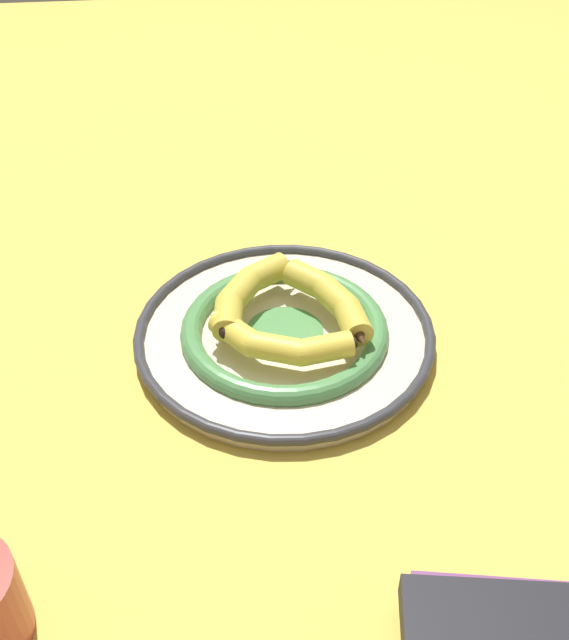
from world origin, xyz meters
TOP-DOWN VIEW (x-y plane):
  - ground_plane at (0.00, 0.00)m, footprint 2.80×2.80m
  - decorative_bowl at (0.02, 0.03)m, footprint 0.37×0.37m
  - banana_a at (0.06, -0.01)m, footprint 0.12×0.15m
  - banana_b at (0.04, 0.08)m, footprint 0.17×0.10m
  - banana_c at (-0.04, 0.01)m, footprint 0.09×0.16m

SIDE VIEW (x-z plane):
  - ground_plane at x=0.00m, z-range 0.00..0.00m
  - decorative_bowl at x=0.02m, z-range 0.00..0.03m
  - banana_b at x=0.04m, z-range 0.03..0.06m
  - banana_c at x=-0.04m, z-range 0.03..0.07m
  - banana_a at x=0.06m, z-range 0.03..0.07m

